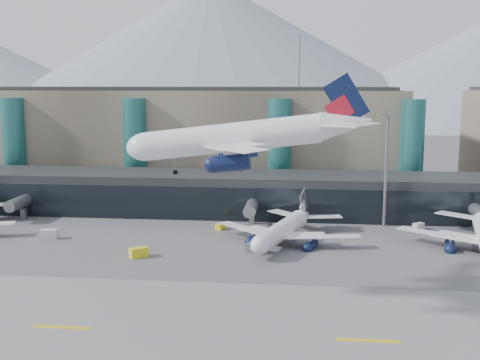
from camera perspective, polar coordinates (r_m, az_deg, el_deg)
name	(u,v)px	position (r m, az deg, el deg)	size (l,w,h in m)	color
ground	(226,294)	(94.20, -1.34, -10.76)	(900.00, 900.00, 0.00)	#515154
runway_strip	(211,334)	(80.39, -2.75, -14.37)	(400.00, 40.00, 0.04)	slate
runway_markings	(211,334)	(80.38, -2.75, -14.35)	(128.00, 1.00, 0.02)	gold
concourse	(256,194)	(148.49, 1.48, -1.35)	(170.00, 27.00, 10.00)	black
terminal_main	(182,139)	(182.26, -5.56, 3.90)	(130.00, 30.00, 31.00)	gray
teal_towers	(206,150)	(164.95, -3.25, 2.87)	(116.40, 19.40, 46.00)	#276D6B
mountain_ridge	(310,65)	(468.02, 6.67, 10.80)	(910.00, 400.00, 110.00)	gray
lightmast_mid	(386,163)	(138.21, 13.68, 1.57)	(3.00, 1.20, 25.60)	slate
hero_jet	(257,128)	(84.87, 1.58, 4.96)	(35.23, 36.52, 11.76)	white
jet_parked_mid	(287,223)	(123.36, 4.46, -4.05)	(30.83, 32.45, 10.42)	white
veh_a	(49,234)	(131.85, -17.68, -4.91)	(3.52, 1.98, 1.98)	silver
veh_b	(220,226)	(133.74, -1.92, -4.42)	(2.31, 1.42, 1.33)	yellow
veh_c	(255,248)	(115.66, 1.40, -6.48)	(3.23, 1.71, 1.80)	#505056
veh_d	(418,226)	(139.14, 16.56, -4.23)	(2.60, 1.40, 1.49)	silver
veh_g	(277,227)	(133.37, 3.55, -4.47)	(2.26, 1.32, 1.32)	silver
veh_h	(139,252)	(114.35, -9.58, -6.78)	(3.30, 1.74, 1.83)	yellow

